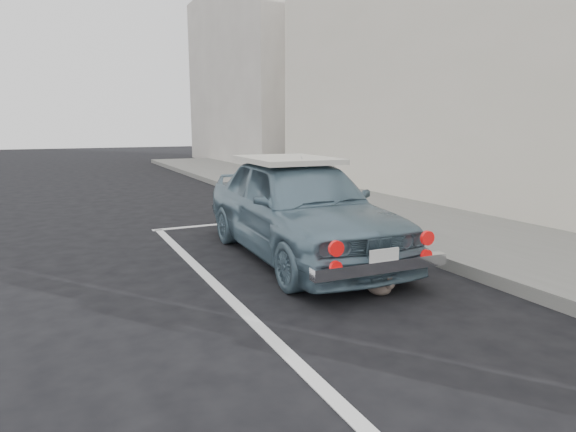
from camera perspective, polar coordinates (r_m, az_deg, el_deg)
name	(u,v)px	position (r m, az deg, el deg)	size (l,w,h in m)	color
ground	(540,431)	(3.38, 27.68, -21.66)	(80.00, 80.00, 0.00)	black
sidewalk	(569,263)	(6.87, 30.35, -4.85)	(2.80, 40.00, 0.15)	slate
building_far	(254,77)	(23.43, -4.04, 16.17)	(3.50, 10.00, 8.00)	#B7AFA6
pline_front	(236,223)	(8.79, -6.12, -0.79)	(3.00, 0.12, 0.01)	silver
pline_side	(225,294)	(5.15, -7.51, -9.12)	(0.12, 7.00, 0.01)	silver
retro_coupe	(299,206)	(6.42, 1.30, 1.18)	(1.76, 4.04, 1.35)	slate
cat	(380,286)	(5.14, 10.85, -8.10)	(0.28, 0.41, 0.23)	#63564C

